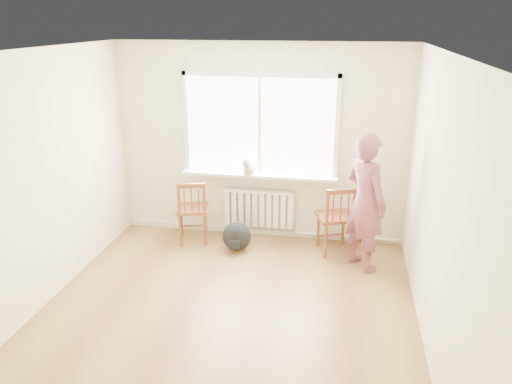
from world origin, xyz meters
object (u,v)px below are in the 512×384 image
at_px(chair_right, 337,220).
at_px(person, 365,203).
at_px(cat, 249,167).
at_px(chair_left, 192,212).
at_px(backpack, 237,236).

xyz_separation_m(chair_right, person, (0.33, -0.32, 0.38)).
bearing_deg(cat, chair_left, -154.32).
height_order(person, cat, person).
distance_m(person, backpack, 1.78).
relative_size(chair_left, person, 0.53).
height_order(chair_left, cat, cat).
relative_size(chair_right, backpack, 2.42).
distance_m(chair_left, backpack, 0.71).
distance_m(person, cat, 1.66).
distance_m(chair_left, chair_right, 1.97).
bearing_deg(chair_right, backpack, -13.01).
distance_m(chair_left, cat, 0.99).
bearing_deg(chair_left, backpack, 151.97).
bearing_deg(cat, backpack, -96.57).
xyz_separation_m(cat, backpack, (-0.09, -0.39, -0.87)).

